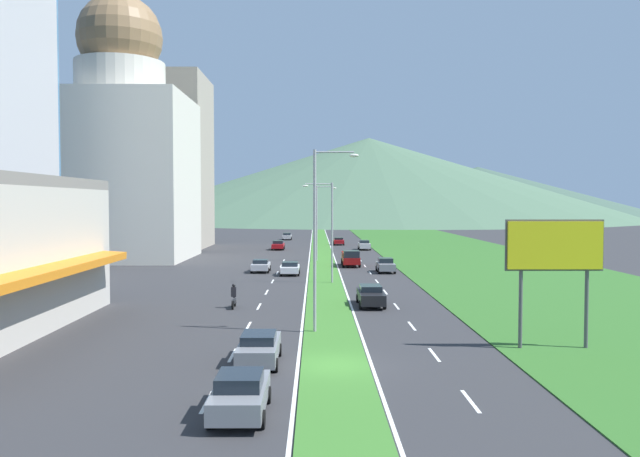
% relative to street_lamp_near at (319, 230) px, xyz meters
% --- Properties ---
extents(ground_plane, '(600.00, 600.00, 0.00)m').
position_rel_street_lamp_near_xyz_m(ground_plane, '(0.71, -7.67, -6.10)').
color(ground_plane, '#2D2D30').
extents(grass_median, '(3.20, 240.00, 0.06)m').
position_rel_street_lamp_near_xyz_m(grass_median, '(0.71, 52.33, -6.07)').
color(grass_median, '#387028').
rests_on(grass_median, ground_plane).
extents(grass_verge_right, '(24.00, 240.00, 0.06)m').
position_rel_street_lamp_near_xyz_m(grass_verge_right, '(21.31, 52.33, -6.07)').
color(grass_verge_right, '#2D6023').
rests_on(grass_verge_right, ground_plane).
extents(lane_dash_left_2, '(0.16, 2.80, 0.01)m').
position_rel_street_lamp_near_xyz_m(lane_dash_left_2, '(-4.39, -12.93, -6.09)').
color(lane_dash_left_2, silver).
rests_on(lane_dash_left_2, ground_plane).
extents(lane_dash_left_3, '(0.16, 2.80, 0.01)m').
position_rel_street_lamp_near_xyz_m(lane_dash_left_3, '(-4.39, -5.55, -6.09)').
color(lane_dash_left_3, silver).
rests_on(lane_dash_left_3, ground_plane).
extents(lane_dash_left_4, '(0.16, 2.80, 0.01)m').
position_rel_street_lamp_near_xyz_m(lane_dash_left_4, '(-4.39, 1.82, -6.09)').
color(lane_dash_left_4, silver).
rests_on(lane_dash_left_4, ground_plane).
extents(lane_dash_left_5, '(0.16, 2.80, 0.01)m').
position_rel_street_lamp_near_xyz_m(lane_dash_left_5, '(-4.39, 9.20, -6.09)').
color(lane_dash_left_5, silver).
rests_on(lane_dash_left_5, ground_plane).
extents(lane_dash_left_6, '(0.16, 2.80, 0.01)m').
position_rel_street_lamp_near_xyz_m(lane_dash_left_6, '(-4.39, 16.57, -6.09)').
color(lane_dash_left_6, silver).
rests_on(lane_dash_left_6, ground_plane).
extents(lane_dash_left_7, '(0.16, 2.80, 0.01)m').
position_rel_street_lamp_near_xyz_m(lane_dash_left_7, '(-4.39, 23.94, -6.09)').
color(lane_dash_left_7, silver).
rests_on(lane_dash_left_7, ground_plane).
extents(lane_dash_left_8, '(0.16, 2.80, 0.01)m').
position_rel_street_lamp_near_xyz_m(lane_dash_left_8, '(-4.39, 31.32, -6.09)').
color(lane_dash_left_8, silver).
rests_on(lane_dash_left_8, ground_plane).
extents(lane_dash_left_9, '(0.16, 2.80, 0.01)m').
position_rel_street_lamp_near_xyz_m(lane_dash_left_9, '(-4.39, 38.69, -6.09)').
color(lane_dash_left_9, silver).
rests_on(lane_dash_left_9, ground_plane).
extents(lane_dash_left_10, '(0.16, 2.80, 0.01)m').
position_rel_street_lamp_near_xyz_m(lane_dash_left_10, '(-4.39, 46.06, -6.09)').
color(lane_dash_left_10, silver).
rests_on(lane_dash_left_10, ground_plane).
extents(lane_dash_right_2, '(0.16, 2.80, 0.01)m').
position_rel_street_lamp_near_xyz_m(lane_dash_right_2, '(5.81, -12.93, -6.09)').
color(lane_dash_right_2, silver).
rests_on(lane_dash_right_2, ground_plane).
extents(lane_dash_right_3, '(0.16, 2.80, 0.01)m').
position_rel_street_lamp_near_xyz_m(lane_dash_right_3, '(5.81, -5.55, -6.09)').
color(lane_dash_right_3, silver).
rests_on(lane_dash_right_3, ground_plane).
extents(lane_dash_right_4, '(0.16, 2.80, 0.01)m').
position_rel_street_lamp_near_xyz_m(lane_dash_right_4, '(5.81, 1.82, -6.09)').
color(lane_dash_right_4, silver).
rests_on(lane_dash_right_4, ground_plane).
extents(lane_dash_right_5, '(0.16, 2.80, 0.01)m').
position_rel_street_lamp_near_xyz_m(lane_dash_right_5, '(5.81, 9.20, -6.09)').
color(lane_dash_right_5, silver).
rests_on(lane_dash_right_5, ground_plane).
extents(lane_dash_right_6, '(0.16, 2.80, 0.01)m').
position_rel_street_lamp_near_xyz_m(lane_dash_right_6, '(5.81, 16.57, -6.09)').
color(lane_dash_right_6, silver).
rests_on(lane_dash_right_6, ground_plane).
extents(lane_dash_right_7, '(0.16, 2.80, 0.01)m').
position_rel_street_lamp_near_xyz_m(lane_dash_right_7, '(5.81, 23.94, -6.09)').
color(lane_dash_right_7, silver).
rests_on(lane_dash_right_7, ground_plane).
extents(lane_dash_right_8, '(0.16, 2.80, 0.01)m').
position_rel_street_lamp_near_xyz_m(lane_dash_right_8, '(5.81, 31.32, -6.09)').
color(lane_dash_right_8, silver).
rests_on(lane_dash_right_8, ground_plane).
extents(lane_dash_right_9, '(0.16, 2.80, 0.01)m').
position_rel_street_lamp_near_xyz_m(lane_dash_right_9, '(5.81, 38.69, -6.09)').
color(lane_dash_right_9, silver).
rests_on(lane_dash_right_9, ground_plane).
extents(lane_dash_right_10, '(0.16, 2.80, 0.01)m').
position_rel_street_lamp_near_xyz_m(lane_dash_right_10, '(5.81, 46.06, -6.09)').
color(lane_dash_right_10, silver).
rests_on(lane_dash_right_10, ground_plane).
extents(edge_line_median_left, '(0.16, 240.00, 0.01)m').
position_rel_street_lamp_near_xyz_m(edge_line_median_left, '(-1.04, 52.33, -6.09)').
color(edge_line_median_left, silver).
rests_on(edge_line_median_left, ground_plane).
extents(edge_line_median_right, '(0.16, 240.00, 0.01)m').
position_rel_street_lamp_near_xyz_m(edge_line_median_right, '(2.46, 52.33, -6.09)').
color(edge_line_median_right, silver).
rests_on(edge_line_median_right, ground_plane).
extents(domed_building, '(18.17, 18.17, 35.61)m').
position_rel_street_lamp_near_xyz_m(domed_building, '(-26.56, 48.51, 8.75)').
color(domed_building, beige).
rests_on(domed_building, ground_plane).
extents(midrise_colored, '(15.95, 15.95, 29.10)m').
position_rel_street_lamp_near_xyz_m(midrise_colored, '(-26.79, 70.64, 8.45)').
color(midrise_colored, '#9E9384').
rests_on(midrise_colored, ground_plane).
extents(hill_far_left, '(143.43, 143.43, 24.16)m').
position_rel_street_lamp_near_xyz_m(hill_far_left, '(-113.51, 265.76, 5.98)').
color(hill_far_left, '#47664C').
rests_on(hill_far_left, ground_plane).
extents(hill_far_center, '(238.79, 238.79, 37.82)m').
position_rel_street_lamp_near_xyz_m(hill_far_center, '(24.79, 256.14, 12.81)').
color(hill_far_center, '#47664C').
rests_on(hill_far_center, ground_plane).
extents(hill_far_right, '(181.90, 181.90, 25.74)m').
position_rel_street_lamp_near_xyz_m(hill_far_right, '(82.30, 280.49, 6.77)').
color(hill_far_right, '#3D5647').
rests_on(hill_far_right, ground_plane).
extents(street_lamp_near, '(2.69, 0.28, 10.81)m').
position_rel_street_lamp_near_xyz_m(street_lamp_near, '(0.00, 0.00, 0.00)').
color(street_lamp_near, '#99999E').
rests_on(street_lamp_near, ground_plane).
extents(street_lamp_mid, '(2.92, 0.48, 9.61)m').
position_rel_street_lamp_near_xyz_m(street_lamp_mid, '(1.08, 22.59, -0.59)').
color(street_lamp_mid, '#99999E').
rests_on(street_lamp_mid, ground_plane).
extents(street_lamp_far, '(2.69, 0.32, 9.93)m').
position_rel_street_lamp_near_xyz_m(street_lamp_far, '(0.24, 45.23, -0.45)').
color(street_lamp_far, '#99999E').
rests_on(street_lamp_far, ground_plane).
extents(billboard_roadside, '(5.16, 0.28, 6.82)m').
position_rel_street_lamp_near_xyz_m(billboard_roadside, '(12.31, -4.34, -0.96)').
color(billboard_roadside, '#4C4C51').
rests_on(billboard_roadside, ground_plane).
extents(car_0, '(2.03, 4.54, 1.52)m').
position_rel_street_lamp_near_xyz_m(car_0, '(-6.28, 64.85, -5.33)').
color(car_0, maroon).
rests_on(car_0, ground_plane).
extents(car_1, '(2.04, 4.05, 1.40)m').
position_rel_street_lamp_near_xyz_m(car_1, '(-2.89, 29.46, -5.37)').
color(car_1, silver).
rests_on(car_1, ground_plane).
extents(car_2, '(2.00, 4.38, 1.58)m').
position_rel_street_lamp_near_xyz_m(car_2, '(-2.93, -14.47, -5.30)').
color(car_2, slate).
rests_on(car_2, ground_plane).
extents(car_3, '(1.90, 4.33, 1.58)m').
position_rel_street_lamp_near_xyz_m(car_3, '(7.75, 64.55, -5.30)').
color(car_3, '#B2B2B7').
rests_on(car_3, ground_plane).
extents(car_4, '(1.92, 4.13, 1.59)m').
position_rel_street_lamp_near_xyz_m(car_4, '(7.53, 31.71, -5.30)').
color(car_4, slate).
rests_on(car_4, ground_plane).
extents(car_5, '(1.95, 4.05, 1.35)m').
position_rel_street_lamp_near_xyz_m(car_5, '(4.04, 76.39, -5.39)').
color(car_5, maroon).
rests_on(car_5, ground_plane).
extents(car_6, '(1.96, 4.77, 1.52)m').
position_rel_street_lamp_near_xyz_m(car_6, '(3.92, 9.47, -5.31)').
color(car_6, black).
rests_on(car_6, ground_plane).
extents(car_7, '(1.89, 4.14, 1.43)m').
position_rel_street_lamp_near_xyz_m(car_7, '(-6.06, 91.86, -5.36)').
color(car_7, '#B2B2B7').
rests_on(car_7, ground_plane).
extents(car_8, '(2.01, 4.03, 1.40)m').
position_rel_street_lamp_near_xyz_m(car_8, '(-6.26, 32.18, -5.37)').
color(car_8, '#B2B2B7').
rests_on(car_8, ground_plane).
extents(car_9, '(1.97, 4.74, 1.52)m').
position_rel_street_lamp_near_xyz_m(car_9, '(-2.90, -7.25, -5.31)').
color(car_9, slate).
rests_on(car_9, ground_plane).
extents(pickup_truck_0, '(2.18, 5.40, 2.00)m').
position_rel_street_lamp_near_xyz_m(pickup_truck_0, '(4.06, 38.16, -5.12)').
color(pickup_truck_0, maroon).
rests_on(pickup_truck_0, ground_plane).
extents(motorcycle_rider, '(0.36, 2.00, 1.80)m').
position_rel_street_lamp_near_xyz_m(motorcycle_rider, '(-6.16, 8.57, -5.35)').
color(motorcycle_rider, black).
rests_on(motorcycle_rider, ground_plane).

